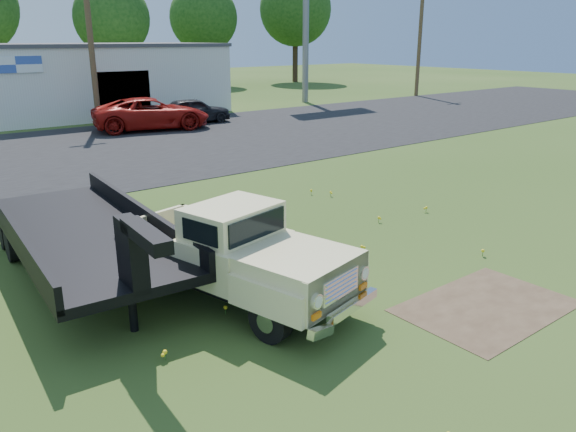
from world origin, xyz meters
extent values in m
plane|color=#304D18|center=(0.00, 0.00, 0.00)|extent=(140.00, 140.00, 0.00)
cube|color=black|center=(0.00, 15.00, 0.00)|extent=(90.00, 14.00, 0.02)
cube|color=#4A3827|center=(1.50, -3.00, 0.00)|extent=(3.00, 2.00, 0.01)
cube|color=#4A3827|center=(-2.00, 3.50, 0.00)|extent=(2.20, 1.60, 0.01)
cube|color=silver|center=(6.00, 27.00, 2.00)|extent=(14.00, 8.00, 4.00)
cube|color=#3F3F44|center=(6.00, 27.00, 4.05)|extent=(14.20, 8.20, 0.20)
cube|color=black|center=(6.00, 23.05, 1.60)|extent=(3.00, 0.10, 2.20)
cube|color=white|center=(0.50, 22.95, 3.20)|extent=(2.50, 0.08, 0.80)
cylinder|color=slate|center=(20.00, 24.00, 4.00)|extent=(0.44, 0.44, 8.00)
cylinder|color=#4F3B25|center=(4.00, 22.00, 4.50)|extent=(0.30, 0.30, 9.00)
cylinder|color=#4F3B25|center=(30.00, 22.00, 4.50)|extent=(0.30, 0.30, 9.00)
cylinder|color=#332317|center=(12.00, 39.00, 1.71)|extent=(0.56, 0.56, 3.42)
sphere|color=#153E11|center=(12.00, 39.00, 6.00)|extent=(6.08, 6.08, 6.08)
cylinder|color=#332317|center=(22.00, 41.50, 1.80)|extent=(0.56, 0.56, 3.60)
sphere|color=#153E11|center=(22.00, 41.50, 6.32)|extent=(6.40, 6.40, 6.40)
cylinder|color=#332317|center=(32.00, 40.00, 2.07)|extent=(0.56, 0.56, 4.14)
sphere|color=#153E11|center=(32.00, 40.00, 7.27)|extent=(7.36, 7.36, 7.36)
imported|color=maroon|center=(5.60, 18.88, 0.80)|extent=(6.22, 3.97, 1.60)
imported|color=black|center=(8.42, 19.62, 0.67)|extent=(4.13, 2.09, 1.35)
camera|label=1|loc=(-6.64, -7.76, 4.44)|focal=35.00mm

